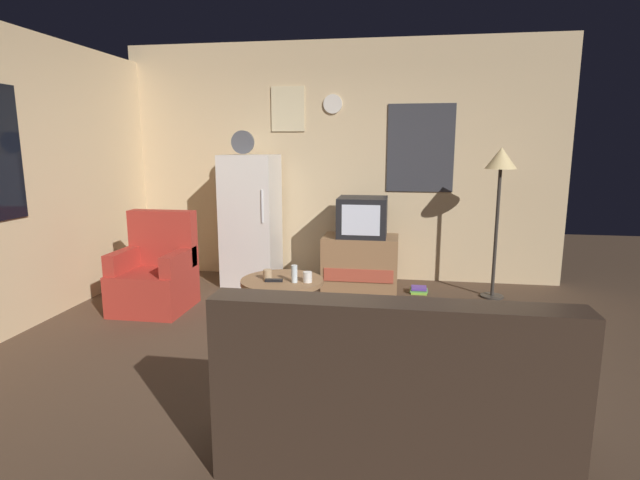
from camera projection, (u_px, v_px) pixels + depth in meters
name	position (u px, v px, depth m)	size (l,w,h in m)	color
ground_plane	(300.00, 357.00, 3.85)	(12.00, 12.00, 0.00)	#4C3828
wall_with_art	(340.00, 162.00, 5.96)	(5.20, 0.12, 2.80)	#D1B284
fridge	(251.00, 219.00, 5.80)	(0.60, 0.62, 1.77)	silver
tv_stand	(360.00, 262.00, 5.66)	(0.84, 0.53, 0.60)	#8E6642
crt_tv	(362.00, 217.00, 5.55)	(0.54, 0.51, 0.44)	black
standing_lamp	(500.00, 170.00, 5.10)	(0.32, 0.32, 1.59)	#332D28
coffee_table	(282.00, 305.00, 4.36)	(0.72, 0.72, 0.46)	#8E6642
wine_glass	(294.00, 274.00, 4.21)	(0.05, 0.05, 0.15)	silver
mug_ceramic_white	(308.00, 277.00, 4.22)	(0.08, 0.08, 0.09)	silver
mug_ceramic_tan	(268.00, 275.00, 4.30)	(0.08, 0.08, 0.09)	tan
remote_control	(274.00, 280.00, 4.24)	(0.15, 0.04, 0.02)	black
armchair	(156.00, 275.00, 4.94)	(0.68, 0.68, 0.96)	#A52D23
couch	(391.00, 401.00, 2.57)	(1.70, 0.80, 0.92)	#38281E
book_stack	(419.00, 290.00, 5.48)	(0.19, 0.15, 0.07)	#87C239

